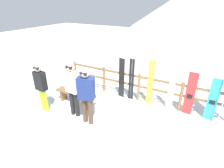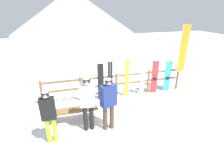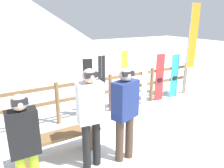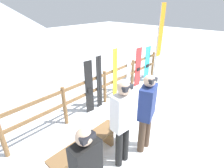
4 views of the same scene
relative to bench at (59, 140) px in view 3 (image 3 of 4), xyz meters
The scene contains 14 objects.
ground_plane 1.98m from the bench, 13.06° to the right, with size 40.00×40.00×0.00m, color white.
mountain_backdrop 23.55m from the bench, 85.36° to the left, with size 18.00×18.00×6.00m.
fence 2.33m from the bench, 35.03° to the left, with size 6.04×0.10×1.06m.
bench is the anchor object (origin of this frame).
person_navy 1.39m from the bench, 33.73° to the right, with size 0.53×0.39×1.74m.
person_white 0.98m from the bench, 53.49° to the right, with size 0.46×0.29×1.78m.
person_black 1.24m from the bench, 128.96° to the right, with size 0.39×0.22×1.64m.
snowboard_black_stripe 1.80m from the bench, 46.36° to the left, with size 0.24×0.09×1.56m.
ski_pair_black 2.10m from the bench, 38.37° to the left, with size 0.19×0.02×1.61m.
ski_pair_yellow 2.69m from the bench, 28.78° to the left, with size 0.20×0.02×1.68m.
ski_pair_white 3.34m from the bench, 22.69° to the left, with size 0.19×0.02×1.76m.
snowboard_red 3.87m from the bench, 19.25° to the left, with size 0.29×0.08×1.48m.
snowboard_cyan 4.48m from the bench, 16.52° to the left, with size 0.29×0.07×1.41m.
rental_flag 4.99m from the bench, 12.81° to the left, with size 0.40×0.04×2.95m.
Camera 3 is at (-2.87, -3.15, 2.54)m, focal length 35.00 mm.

